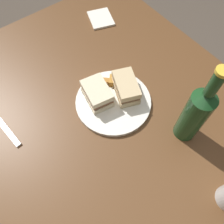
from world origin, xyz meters
TOP-DOWN VIEW (x-y plane):
  - ground_plane at (0.00, 0.00)m, footprint 6.00×6.00m
  - dining_table at (0.00, 0.00)m, footprint 1.27×0.99m
  - plate at (-0.08, 0.07)m, footprint 0.25×0.25m
  - sandwich_half_left at (-0.08, 0.12)m, footprint 0.13×0.10m
  - sandwich_half_right at (-0.11, 0.03)m, footprint 0.11×0.09m
  - potato_wedge_front at (-0.10, 0.13)m, footprint 0.03×0.06m
  - potato_wedge_middle at (-0.14, 0.10)m, footprint 0.05×0.05m
  - potato_wedge_back at (-0.14, 0.11)m, footprint 0.04×0.04m
  - potato_wedge_left_edge at (-0.16, 0.05)m, footprint 0.05×0.03m
  - potato_wedge_right_edge at (-0.14, 0.07)m, footprint 0.06×0.04m
  - cider_bottle at (0.14, 0.18)m, footprint 0.07×0.07m
  - napkin at (-0.43, 0.27)m, footprint 0.13×0.12m
  - fork at (-0.22, -0.26)m, footprint 0.18×0.04m

SIDE VIEW (x-z plane):
  - ground_plane at x=0.00m, z-range 0.00..0.00m
  - dining_table at x=0.00m, z-range 0.00..0.78m
  - fork at x=-0.22m, z-range 0.78..0.79m
  - napkin at x=-0.43m, z-range 0.78..0.79m
  - plate at x=-0.08m, z-range 0.78..0.79m
  - potato_wedge_middle at x=-0.14m, z-range 0.79..0.81m
  - potato_wedge_right_edge at x=-0.14m, z-range 0.79..0.81m
  - potato_wedge_left_edge at x=-0.16m, z-range 0.79..0.81m
  - potato_wedge_front at x=-0.10m, z-range 0.79..0.81m
  - potato_wedge_back at x=-0.14m, z-range 0.79..0.81m
  - sandwich_half_left at x=-0.08m, z-range 0.79..0.85m
  - sandwich_half_right at x=-0.11m, z-range 0.79..0.85m
  - cider_bottle at x=0.14m, z-range 0.75..1.04m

